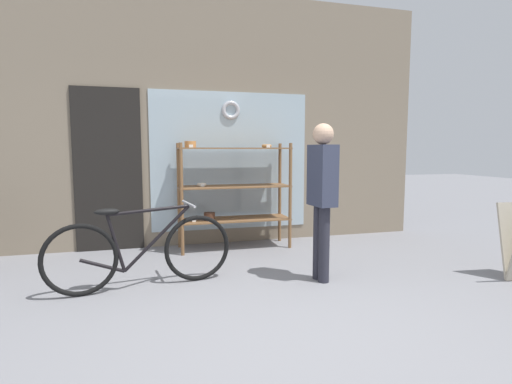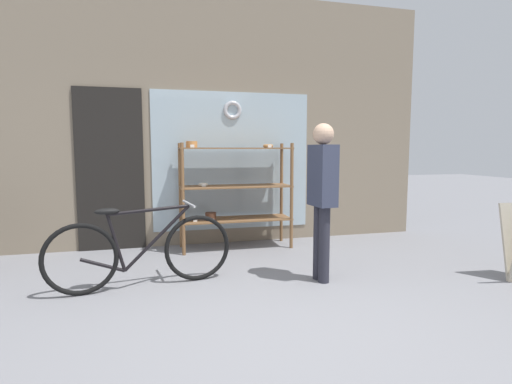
% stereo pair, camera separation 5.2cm
% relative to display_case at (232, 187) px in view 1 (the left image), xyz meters
% --- Properties ---
extents(ground_plane, '(30.00, 30.00, 0.00)m').
position_rel_display_case_xyz_m(ground_plane, '(-0.14, -2.47, -0.82)').
color(ground_plane, gray).
extents(storefront_facade, '(6.08, 0.13, 3.42)m').
position_rel_display_case_xyz_m(storefront_facade, '(-0.17, 0.38, 0.85)').
color(storefront_facade, gray).
rests_on(storefront_facade, ground_plane).
extents(display_case, '(1.46, 0.47, 1.42)m').
position_rel_display_case_xyz_m(display_case, '(0.00, 0.00, 0.00)').
color(display_case, brown).
rests_on(display_case, ground_plane).
extents(bicycle, '(1.73, 0.46, 0.80)m').
position_rel_display_case_xyz_m(bicycle, '(-1.16, -1.29, -0.46)').
color(bicycle, black).
rests_on(bicycle, ground_plane).
extents(pedestrian, '(0.21, 0.33, 1.57)m').
position_rel_display_case_xyz_m(pedestrian, '(0.58, -1.54, 0.09)').
color(pedestrian, '#282833').
rests_on(pedestrian, ground_plane).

